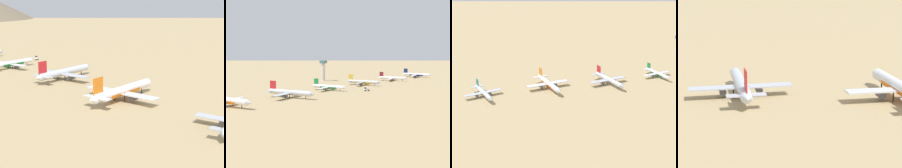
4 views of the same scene
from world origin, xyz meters
The scene contains 2 objects.
parked_jet_1 centered at (-25.45, -121.57, 5.24)m, with size 54.49×44.14×15.75m.
parked_jet_2 centered at (-8.46, -60.26, 5.03)m, with size 51.74×41.95×14.94m.
Camera 4 is at (-187.31, -47.04, 48.42)m, focal length 72.22 mm.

